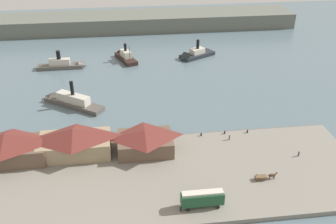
{
  "coord_description": "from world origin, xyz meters",
  "views": [
    {
      "loc": [
        -5.87,
        -98.56,
        62.77
      ],
      "look_at": [
        7.71,
        8.93,
        2.0
      ],
      "focal_mm": 40.49,
      "sensor_mm": 36.0,
      "label": 1
    }
  ],
  "objects_px": {
    "mooring_post_east": "(247,131)",
    "mooring_post_center_west": "(201,134)",
    "mooring_post_west": "(225,132)",
    "pedestrian_near_cart": "(181,209)",
    "pedestrian_walking_east": "(299,154)",
    "ferry_mid_harbor": "(125,56)",
    "street_tram": "(202,198)",
    "ferry_moored_east": "(193,55)",
    "ferry_moored_west": "(65,65)",
    "ferry_shed_customs_shed": "(145,140)",
    "ferry_approaching_east": "(68,100)",
    "horse_cart": "(265,176)",
    "pedestrian_near_east_shed": "(229,137)",
    "ferry_shed_west_terminal": "(7,147)",
    "ferry_shed_central_terminal": "(74,141)"
  },
  "relations": [
    {
      "from": "ferry_shed_customs_shed",
      "to": "pedestrian_near_cart",
      "type": "relative_size",
      "value": 9.4
    },
    {
      "from": "pedestrian_near_east_shed",
      "to": "ferry_moored_east",
      "type": "distance_m",
      "value": 69.58
    },
    {
      "from": "pedestrian_near_east_shed",
      "to": "mooring_post_center_west",
      "type": "distance_m",
      "value": 8.41
    },
    {
      "from": "ferry_shed_central_terminal",
      "to": "pedestrian_near_east_shed",
      "type": "bearing_deg",
      "value": 1.71
    },
    {
      "from": "horse_cart",
      "to": "mooring_post_east",
      "type": "xyz_separation_m",
      "value": [
        2.35,
        21.82,
        -0.48
      ]
    },
    {
      "from": "ferry_moored_west",
      "to": "ferry_approaching_east",
      "type": "xyz_separation_m",
      "value": [
        4.79,
        -34.12,
        0.14
      ]
    },
    {
      "from": "street_tram",
      "to": "ferry_moored_east",
      "type": "distance_m",
      "value": 97.13
    },
    {
      "from": "ferry_mid_harbor",
      "to": "pedestrian_near_cart",
      "type": "bearing_deg",
      "value": -84.15
    },
    {
      "from": "mooring_post_center_west",
      "to": "ferry_moored_east",
      "type": "height_order",
      "value": "ferry_moored_east"
    },
    {
      "from": "pedestrian_near_cart",
      "to": "ferry_mid_harbor",
      "type": "bearing_deg",
      "value": 95.85
    },
    {
      "from": "pedestrian_near_cart",
      "to": "pedestrian_walking_east",
      "type": "bearing_deg",
      "value": 25.51
    },
    {
      "from": "street_tram",
      "to": "ferry_moored_east",
      "type": "bearing_deg",
      "value": 80.65
    },
    {
      "from": "ferry_shed_west_terminal",
      "to": "ferry_moored_east",
      "type": "relative_size",
      "value": 1.14
    },
    {
      "from": "pedestrian_near_cart",
      "to": "ferry_moored_west",
      "type": "relative_size",
      "value": 0.08
    },
    {
      "from": "ferry_shed_central_terminal",
      "to": "ferry_moored_east",
      "type": "height_order",
      "value": "ferry_shed_central_terminal"
    },
    {
      "from": "mooring_post_center_west",
      "to": "ferry_shed_customs_shed",
      "type": "bearing_deg",
      "value": -162.31
    },
    {
      "from": "ferry_moored_west",
      "to": "ferry_mid_harbor",
      "type": "height_order",
      "value": "ferry_mid_harbor"
    },
    {
      "from": "ferry_moored_east",
      "to": "ferry_approaching_east",
      "type": "bearing_deg",
      "value": -142.95
    },
    {
      "from": "mooring_post_center_west",
      "to": "ferry_approaching_east",
      "type": "height_order",
      "value": "ferry_approaching_east"
    },
    {
      "from": "ferry_moored_west",
      "to": "ferry_shed_customs_shed",
      "type": "bearing_deg",
      "value": -66.33
    },
    {
      "from": "horse_cart",
      "to": "ferry_approaching_east",
      "type": "height_order",
      "value": "ferry_approaching_east"
    },
    {
      "from": "street_tram",
      "to": "ferry_moored_east",
      "type": "relative_size",
      "value": 0.53
    },
    {
      "from": "pedestrian_walking_east",
      "to": "ferry_mid_harbor",
      "type": "height_order",
      "value": "ferry_mid_harbor"
    },
    {
      "from": "mooring_post_west",
      "to": "ferry_approaching_east",
      "type": "xyz_separation_m",
      "value": [
        -48.98,
        27.23,
        -0.05
      ]
    },
    {
      "from": "horse_cart",
      "to": "ferry_moored_west",
      "type": "distance_m",
      "value": 101.88
    },
    {
      "from": "horse_cart",
      "to": "pedestrian_walking_east",
      "type": "distance_m",
      "value": 15.24
    },
    {
      "from": "street_tram",
      "to": "ferry_moored_west",
      "type": "height_order",
      "value": "ferry_moored_west"
    },
    {
      "from": "ferry_shed_west_terminal",
      "to": "ferry_mid_harbor",
      "type": "bearing_deg",
      "value": 65.84
    },
    {
      "from": "horse_cart",
      "to": "ferry_moored_east",
      "type": "relative_size",
      "value": 0.31
    },
    {
      "from": "horse_cart",
      "to": "pedestrian_near_cart",
      "type": "height_order",
      "value": "horse_cart"
    },
    {
      "from": "ferry_shed_west_terminal",
      "to": "pedestrian_near_east_shed",
      "type": "relative_size",
      "value": 12.08
    },
    {
      "from": "ferry_shed_customs_shed",
      "to": "horse_cart",
      "type": "distance_m",
      "value": 33.43
    },
    {
      "from": "pedestrian_walking_east",
      "to": "ferry_mid_harbor",
      "type": "distance_m",
      "value": 93.71
    },
    {
      "from": "ferry_shed_customs_shed",
      "to": "mooring_post_center_west",
      "type": "xyz_separation_m",
      "value": [
        17.13,
        5.46,
        -2.93
      ]
    },
    {
      "from": "horse_cart",
      "to": "ferry_moored_west",
      "type": "xyz_separation_m",
      "value": [
        -58.38,
        83.49,
        -0.67
      ]
    },
    {
      "from": "street_tram",
      "to": "horse_cart",
      "type": "bearing_deg",
      "value": 22.86
    },
    {
      "from": "ferry_shed_customs_shed",
      "to": "street_tram",
      "type": "bearing_deg",
      "value": -64.79
    },
    {
      "from": "pedestrian_near_cart",
      "to": "mooring_post_west",
      "type": "bearing_deg",
      "value": 59.23
    },
    {
      "from": "mooring_post_east",
      "to": "pedestrian_near_east_shed",
      "type": "bearing_deg",
      "value": -154.76
    },
    {
      "from": "street_tram",
      "to": "mooring_post_east",
      "type": "height_order",
      "value": "street_tram"
    },
    {
      "from": "horse_cart",
      "to": "mooring_post_east",
      "type": "relative_size",
      "value": 6.41
    },
    {
      "from": "ferry_shed_customs_shed",
      "to": "mooring_post_east",
      "type": "xyz_separation_m",
      "value": [
        31.35,
        5.37,
        -2.93
      ]
    },
    {
      "from": "mooring_post_east",
      "to": "mooring_post_center_west",
      "type": "bearing_deg",
      "value": 179.62
    },
    {
      "from": "mooring_post_west",
      "to": "pedestrian_near_cart",
      "type": "bearing_deg",
      "value": -120.77
    },
    {
      "from": "ferry_shed_customs_shed",
      "to": "ferry_approaching_east",
      "type": "bearing_deg",
      "value": 126.76
    },
    {
      "from": "ferry_mid_harbor",
      "to": "pedestrian_walking_east",
      "type": "bearing_deg",
      "value": -60.88
    },
    {
      "from": "pedestrian_near_east_shed",
      "to": "ferry_shed_customs_shed",
      "type": "bearing_deg",
      "value": -174.63
    },
    {
      "from": "ferry_shed_west_terminal",
      "to": "pedestrian_near_cart",
      "type": "height_order",
      "value": "ferry_shed_west_terminal"
    },
    {
      "from": "pedestrian_walking_east",
      "to": "mooring_post_west",
      "type": "distance_m",
      "value": 22.02
    },
    {
      "from": "horse_cart",
      "to": "mooring_post_center_west",
      "type": "bearing_deg",
      "value": 118.45
    }
  ]
}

